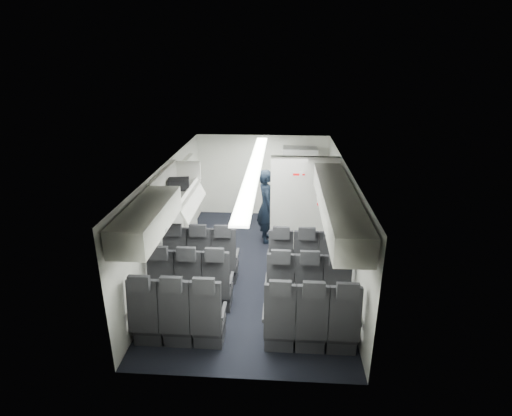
# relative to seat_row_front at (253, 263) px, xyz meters

# --- Properties ---
(cabin_shell) EXTENTS (3.41, 6.01, 2.16)m
(cabin_shell) POSITION_rel_seat_row_front_xyz_m (0.00, 0.53, 0.72)
(cabin_shell) COLOR black
(cabin_shell) RESTS_ON ground
(seat_row_front) EXTENTS (3.33, 0.56, 1.24)m
(seat_row_front) POSITION_rel_seat_row_front_xyz_m (0.00, 0.00, 0.00)
(seat_row_front) COLOR black
(seat_row_front) RESTS_ON cabin_shell
(seat_row_mid) EXTENTS (3.33, 0.56, 1.24)m
(seat_row_mid) POSITION_rel_seat_row_front_xyz_m (0.00, -0.90, 0.00)
(seat_row_mid) COLOR black
(seat_row_mid) RESTS_ON cabin_shell
(seat_row_rear) EXTENTS (3.33, 0.56, 1.24)m
(seat_row_rear) POSITION_rel_seat_row_front_xyz_m (0.00, -1.80, 0.00)
(seat_row_rear) COLOR black
(seat_row_rear) RESTS_ON cabin_shell
(overhead_bin_left_rear) EXTENTS (0.53, 1.80, 0.40)m
(overhead_bin_left_rear) POSITION_rel_seat_row_front_xyz_m (-1.40, -1.47, 1.46)
(overhead_bin_left_rear) COLOR silver
(overhead_bin_left_rear) RESTS_ON cabin_shell
(overhead_bin_left_front_open) EXTENTS (0.64, 1.70, 0.72)m
(overhead_bin_left_front_open) POSITION_rel_seat_row_front_xyz_m (-1.44, 0.28, 1.33)
(overhead_bin_left_front_open) COLOR #9E9E93
(overhead_bin_left_front_open) RESTS_ON cabin_shell
(overhead_bin_right_rear) EXTENTS (0.53, 1.80, 0.40)m
(overhead_bin_right_rear) POSITION_rel_seat_row_front_xyz_m (1.40, -1.47, 1.46)
(overhead_bin_right_rear) COLOR silver
(overhead_bin_right_rear) RESTS_ON cabin_shell
(overhead_bin_right_front) EXTENTS (0.53, 1.70, 0.40)m
(overhead_bin_right_front) POSITION_rel_seat_row_front_xyz_m (1.40, 0.28, 1.46)
(overhead_bin_right_front) COLOR silver
(overhead_bin_right_front) RESTS_ON cabin_shell
(bulkhead_partition) EXTENTS (1.40, 0.15, 2.13)m
(bulkhead_partition) POSITION_rel_seat_row_front_xyz_m (0.98, 1.33, 0.67)
(bulkhead_partition) COLOR silver
(bulkhead_partition) RESTS_ON cabin_shell
(galley_unit) EXTENTS (0.85, 0.52, 1.90)m
(galley_unit) POSITION_rel_seat_row_front_xyz_m (0.95, 3.25, 0.55)
(galley_unit) COLOR #939399
(galley_unit) RESTS_ON cabin_shell
(boarding_door) EXTENTS (0.12, 1.27, 1.86)m
(boarding_door) POSITION_rel_seat_row_front_xyz_m (-1.64, 2.09, 0.55)
(boarding_door) COLOR silver
(boarding_door) RESTS_ON cabin_shell
(flight_attendant) EXTENTS (0.53, 0.69, 1.71)m
(flight_attendant) POSITION_rel_seat_row_front_xyz_m (0.17, 1.86, 0.45)
(flight_attendant) COLOR black
(flight_attendant) RESTS_ON ground
(carry_on_bag) EXTENTS (0.43, 0.34, 0.23)m
(carry_on_bag) POSITION_rel_seat_row_front_xyz_m (-1.43, 0.45, 1.37)
(carry_on_bag) COLOR black
(carry_on_bag) RESTS_ON overhead_bin_left_front_open
(papers) EXTENTS (0.18, 0.05, 0.12)m
(papers) POSITION_rel_seat_row_front_xyz_m (0.36, 1.81, 0.65)
(papers) COLOR white
(papers) RESTS_ON flight_attendant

